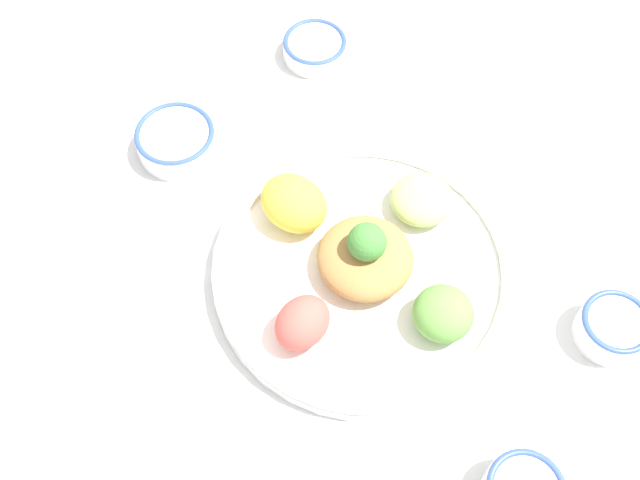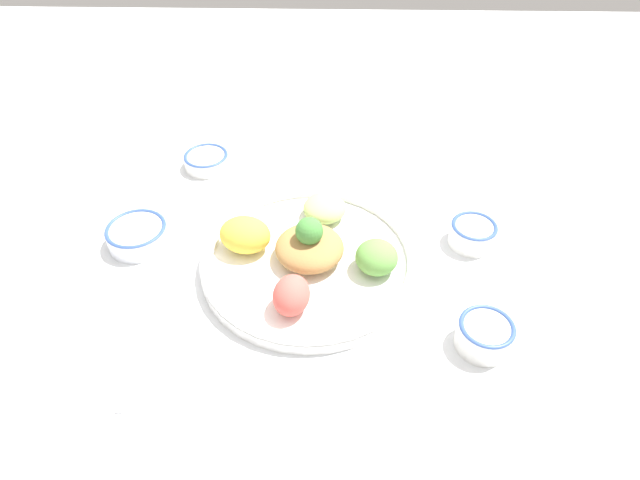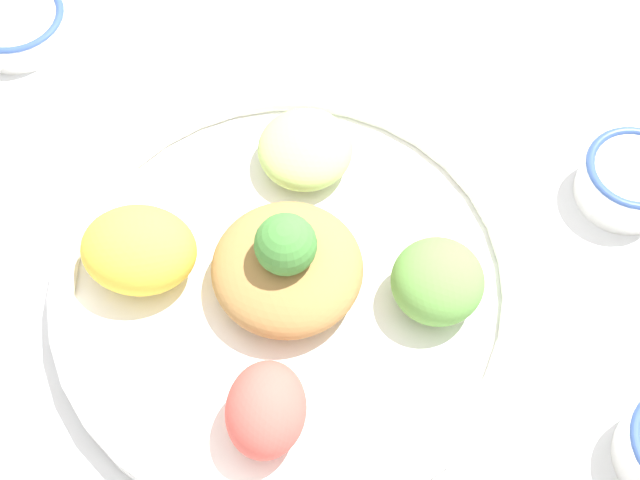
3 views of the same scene
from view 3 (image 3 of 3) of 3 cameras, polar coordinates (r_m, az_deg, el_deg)
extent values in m
plane|color=white|center=(0.72, -3.32, -1.40)|extent=(2.40, 2.40, 0.00)
cylinder|color=white|center=(0.70, -2.02, -3.09)|extent=(0.37, 0.37, 0.02)
torus|color=white|center=(0.69, -2.05, -2.55)|extent=(0.37, 0.37, 0.02)
ellipsoid|color=yellow|center=(0.68, -11.51, -0.64)|extent=(0.10, 0.09, 0.06)
ellipsoid|color=#E55B51|center=(0.62, -3.48, -10.80)|extent=(0.07, 0.08, 0.06)
ellipsoid|color=#6BAD4C|center=(0.67, 7.53, -2.64)|extent=(0.08, 0.08, 0.05)
ellipsoid|color=#B7DB7A|center=(0.73, -0.95, 5.84)|extent=(0.09, 0.09, 0.04)
ellipsoid|color=#AD7F47|center=(0.67, -2.11, -1.83)|extent=(0.12, 0.12, 0.05)
sphere|color=#478E3D|center=(0.64, -2.21, -0.29)|extent=(0.05, 0.05, 0.05)
cylinder|color=white|center=(0.89, -18.78, 12.85)|extent=(0.09, 0.09, 0.03)
torus|color=#38569E|center=(0.89, -19.02, 13.41)|extent=(0.09, 0.09, 0.01)
cylinder|color=maroon|center=(0.89, -18.97, 13.29)|extent=(0.08, 0.08, 0.00)
cylinder|color=white|center=(0.78, 19.13, 3.59)|extent=(0.08, 0.08, 0.04)
torus|color=#38569E|center=(0.77, 19.54, 4.35)|extent=(0.08, 0.08, 0.01)
cylinder|color=maroon|center=(0.77, 19.48, 4.24)|extent=(0.07, 0.07, 0.00)
camera|label=1|loc=(0.26, 138.60, 4.28)|focal=42.00mm
camera|label=2|loc=(0.34, 158.50, -56.14)|focal=30.00mm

